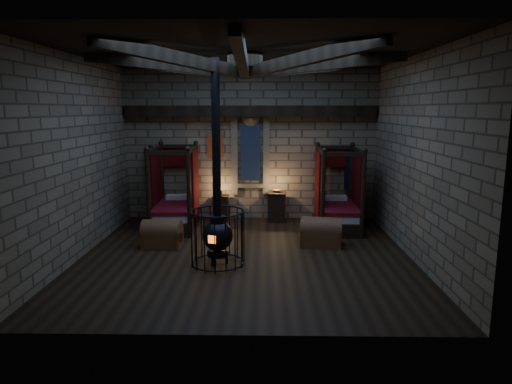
{
  "coord_description": "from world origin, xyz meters",
  "views": [
    {
      "loc": [
        0.39,
        -9.38,
        3.11
      ],
      "look_at": [
        0.21,
        0.6,
        1.28
      ],
      "focal_mm": 32.0,
      "sensor_mm": 36.0,
      "label": 1
    }
  ],
  "objects_px": {
    "trunk_left": "(162,235)",
    "stove": "(218,233)",
    "bed_left": "(176,208)",
    "trunk_right": "(321,233)",
    "bed_right": "(337,208)"
  },
  "relations": [
    {
      "from": "bed_left",
      "to": "trunk_left",
      "type": "relative_size",
      "value": 2.36
    },
    {
      "from": "bed_left",
      "to": "trunk_left",
      "type": "bearing_deg",
      "value": -92.06
    },
    {
      "from": "bed_left",
      "to": "trunk_left",
      "type": "xyz_separation_m",
      "value": [
        0.02,
        -1.78,
        -0.24
      ]
    },
    {
      "from": "bed_right",
      "to": "trunk_left",
      "type": "xyz_separation_m",
      "value": [
        -4.25,
        -1.8,
        -0.24
      ]
    },
    {
      "from": "bed_left",
      "to": "trunk_left",
      "type": "height_order",
      "value": "bed_left"
    },
    {
      "from": "trunk_left",
      "to": "stove",
      "type": "xyz_separation_m",
      "value": [
        1.39,
        -1.19,
        0.37
      ]
    },
    {
      "from": "trunk_right",
      "to": "bed_right",
      "type": "bearing_deg",
      "value": 79.0
    },
    {
      "from": "stove",
      "to": "trunk_right",
      "type": "bearing_deg",
      "value": 46.69
    },
    {
      "from": "trunk_left",
      "to": "stove",
      "type": "distance_m",
      "value": 1.87
    },
    {
      "from": "trunk_left",
      "to": "trunk_right",
      "type": "relative_size",
      "value": 0.9
    },
    {
      "from": "trunk_left",
      "to": "trunk_right",
      "type": "height_order",
      "value": "trunk_right"
    },
    {
      "from": "bed_left",
      "to": "stove",
      "type": "distance_m",
      "value": 3.29
    },
    {
      "from": "trunk_right",
      "to": "trunk_left",
      "type": "bearing_deg",
      "value": -168.0
    },
    {
      "from": "stove",
      "to": "bed_left",
      "type": "bearing_deg",
      "value": 131.32
    },
    {
      "from": "bed_left",
      "to": "trunk_right",
      "type": "height_order",
      "value": "bed_left"
    }
  ]
}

